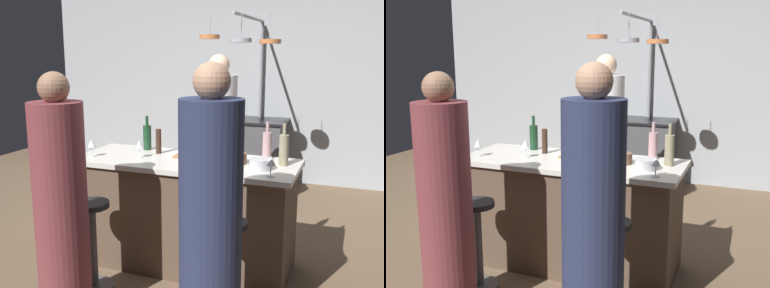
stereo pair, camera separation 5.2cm
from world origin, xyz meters
TOP-DOWN VIEW (x-y plane):
  - ground_plane at (0.00, 0.00)m, footprint 9.00×9.00m
  - back_wall at (0.00, 2.85)m, footprint 6.40×0.16m
  - kitchen_island at (0.00, 0.00)m, footprint 1.80×0.72m
  - stove_range at (0.00, 2.45)m, footprint 0.80×0.64m
  - chef at (-0.03, 0.94)m, footprint 0.37×0.37m
  - bar_stool_right at (0.55, -0.62)m, footprint 0.28×0.28m
  - guest_right at (0.55, -0.98)m, footprint 0.36×0.36m
  - bar_stool_left at (-0.49, -0.62)m, footprint 0.28×0.28m
  - guest_left at (-0.47, -0.98)m, footprint 0.35×0.35m
  - overhead_pot_rack at (0.02, 1.93)m, footprint 0.88×1.41m
  - potted_plant at (-1.72, 1.48)m, footprint 0.36×0.36m
  - cutting_board at (0.05, 0.11)m, footprint 0.32×0.22m
  - pepper_mill at (-0.30, 0.13)m, footprint 0.05×0.05m
  - wine_bottle_green at (-0.46, 0.23)m, footprint 0.07×0.07m
  - wine_bottle_white at (0.77, 0.10)m, footprint 0.07×0.07m
  - wine_bottle_rose at (0.60, 0.27)m, footprint 0.07×0.07m
  - wine_glass_by_chef at (0.74, -0.25)m, footprint 0.07×0.07m
  - wine_glass_near_right_guest at (-0.76, -0.17)m, footprint 0.07×0.07m
  - wine_glass_near_left_guest at (-0.38, -0.07)m, footprint 0.07×0.07m
  - mixing_bowl_wooden at (0.42, 0.04)m, footprint 0.15×0.15m
  - mixing_bowl_steel at (0.63, -0.08)m, footprint 0.17×0.17m

SIDE VIEW (x-z plane):
  - ground_plane at x=0.00m, z-range 0.00..0.00m
  - potted_plant at x=-1.72m, z-range 0.04..0.56m
  - bar_stool_right at x=0.55m, z-range 0.04..0.72m
  - bar_stool_left at x=-0.49m, z-range 0.04..0.72m
  - stove_range at x=0.00m, z-range 0.00..0.89m
  - kitchen_island at x=0.00m, z-range 0.00..0.90m
  - guest_left at x=-0.47m, z-range -0.06..1.57m
  - guest_right at x=0.55m, z-range -0.06..1.64m
  - chef at x=-0.03m, z-range -0.06..1.67m
  - cutting_board at x=0.05m, z-range 0.90..0.92m
  - mixing_bowl_steel at x=0.63m, z-range 0.90..0.98m
  - mixing_bowl_wooden at x=0.42m, z-range 0.90..0.98m
  - pepper_mill at x=-0.30m, z-range 0.90..1.11m
  - wine_glass_by_chef at x=0.74m, z-range 0.93..1.08m
  - wine_glass_near_right_guest at x=-0.76m, z-range 0.93..1.08m
  - wine_glass_near_left_guest at x=-0.38m, z-range 0.93..1.08m
  - wine_bottle_rose at x=0.60m, z-range 0.86..1.17m
  - wine_bottle_green at x=-0.46m, z-range 0.86..1.17m
  - wine_bottle_white at x=0.77m, z-range 0.86..1.19m
  - back_wall at x=0.00m, z-range 0.00..2.60m
  - overhead_pot_rack at x=0.02m, z-range 0.58..2.75m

